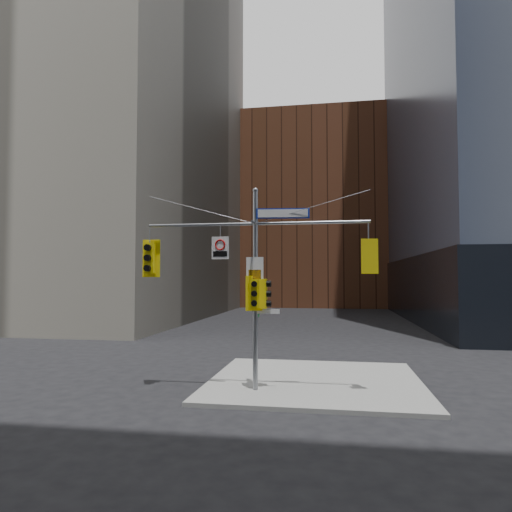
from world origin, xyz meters
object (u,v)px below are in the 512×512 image
(traffic_light_west_arm, at_px, (150,258))
(traffic_light_pole_front, at_px, (254,293))
(signal_assembly, at_px, (255,268))
(traffic_light_east_arm, at_px, (369,256))
(regulatory_sign_arm, at_px, (220,247))
(street_sign_blade, at_px, (283,213))
(traffic_light_pole_side, at_px, (264,294))

(traffic_light_west_arm, distance_m, traffic_light_pole_front, 4.19)
(traffic_light_west_arm, bearing_deg, signal_assembly, -2.51)
(traffic_light_east_arm, height_order, traffic_light_pole_front, traffic_light_east_arm)
(signal_assembly, height_order, traffic_light_west_arm, signal_assembly)
(traffic_light_west_arm, distance_m, regulatory_sign_arm, 2.72)
(street_sign_blade, bearing_deg, regulatory_sign_arm, 174.24)
(traffic_light_west_arm, distance_m, street_sign_blade, 5.20)
(traffic_light_east_arm, bearing_deg, traffic_light_pole_front, -3.25)
(traffic_light_west_arm, height_order, street_sign_blade, street_sign_blade)
(traffic_light_east_arm, bearing_deg, signal_assembly, -7.14)
(traffic_light_west_arm, xyz_separation_m, regulatory_sign_arm, (2.70, -0.03, 0.38))
(traffic_light_west_arm, bearing_deg, regulatory_sign_arm, -3.03)
(traffic_light_west_arm, height_order, regulatory_sign_arm, regulatory_sign_arm)
(traffic_light_pole_front, xyz_separation_m, street_sign_blade, (0.99, 0.27, 2.82))
(regulatory_sign_arm, bearing_deg, traffic_light_pole_side, 8.39)
(regulatory_sign_arm, bearing_deg, traffic_light_pole_front, -3.47)
(signal_assembly, bearing_deg, traffic_light_pole_front, -90.24)
(street_sign_blade, distance_m, regulatory_sign_arm, 2.56)
(traffic_light_east_arm, xyz_separation_m, regulatory_sign_arm, (-5.21, -0.02, 0.38))
(street_sign_blade, bearing_deg, signal_assembly, 173.84)
(traffic_light_pole_front, bearing_deg, traffic_light_pole_side, 29.33)
(signal_assembly, relative_size, traffic_light_pole_front, 6.50)
(traffic_light_pole_side, distance_m, regulatory_sign_arm, 2.32)
(traffic_light_pole_front, relative_size, street_sign_blade, 0.66)
(signal_assembly, xyz_separation_m, regulatory_sign_arm, (-1.28, -0.02, 0.76))
(traffic_light_west_arm, height_order, traffic_light_pole_front, traffic_light_west_arm)
(signal_assembly, xyz_separation_m, traffic_light_pole_side, (0.32, 0.01, -0.91))
(traffic_light_pole_side, xyz_separation_m, traffic_light_pole_front, (-0.33, -0.27, 0.02))
(signal_assembly, distance_m, regulatory_sign_arm, 1.49)
(signal_assembly, relative_size, regulatory_sign_arm, 9.83)
(signal_assembly, relative_size, traffic_light_pole_side, 7.64)
(signal_assembly, relative_size, traffic_light_west_arm, 5.69)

